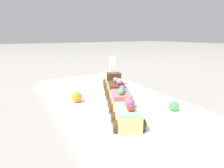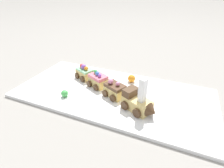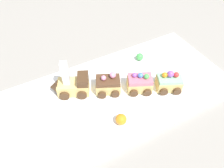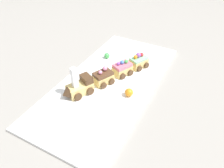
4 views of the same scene
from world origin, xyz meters
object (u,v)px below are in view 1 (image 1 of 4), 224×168
object	(u,v)px
cake_car_strawberry	(121,101)
cake_car_mint	(128,116)
gumball_green	(174,106)
cake_train_locomotive	(113,80)
gumball_orange	(77,97)
cake_car_chocolate	(116,90)

from	to	relation	value
cake_car_strawberry	cake_car_mint	size ratio (longest dim) A/B	1.00
cake_car_strawberry	gumball_green	distance (m)	0.14
cake_car_strawberry	cake_train_locomotive	bearing A→B (deg)	0.02
gumball_green	cake_train_locomotive	bearing A→B (deg)	5.88
cake_car_strawberry	gumball_green	size ratio (longest dim) A/B	3.47
cake_train_locomotive	gumball_green	world-z (taller)	cake_train_locomotive
cake_car_mint	gumball_orange	size ratio (longest dim) A/B	2.84
cake_train_locomotive	cake_car_strawberry	bearing A→B (deg)	-179.98
cake_car_chocolate	cake_car_strawberry	distance (m)	0.10
cake_car_mint	gumball_green	xyz separation A→B (m)	(0.01, -0.16, -0.01)
cake_car_chocolate	gumball_green	distance (m)	0.18
gumball_orange	cake_train_locomotive	bearing A→B (deg)	-65.63
cake_car_chocolate	gumball_orange	bearing A→B (deg)	103.50
cake_car_chocolate	gumball_orange	distance (m)	0.13
cake_train_locomotive	cake_car_chocolate	world-z (taller)	cake_train_locomotive
cake_train_locomotive	gumball_green	xyz separation A→B (m)	(-0.27, -0.03, -0.02)
cake_train_locomotive	cake_car_strawberry	distance (m)	0.21
cake_car_strawberry	gumball_orange	size ratio (longest dim) A/B	2.84
cake_car_strawberry	gumball_orange	distance (m)	0.14
gumball_green	gumball_orange	bearing A→B (deg)	46.19
cake_train_locomotive	cake_car_chocolate	xyz separation A→B (m)	(-0.10, 0.05, -0.00)
cake_train_locomotive	gumball_orange	bearing A→B (deg)	139.36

